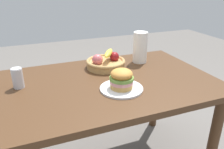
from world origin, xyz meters
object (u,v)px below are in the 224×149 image
plate (121,88)px  paper_towel_roll (140,47)px  sandwich (122,78)px  fruit_basket (106,62)px  soda_can (18,78)px

plate → paper_towel_roll: size_ratio=1.08×
plate → paper_towel_roll: 0.52m
sandwich → fruit_basket: bearing=84.4°
plate → fruit_basket: (0.04, 0.37, 0.04)m
soda_can → paper_towel_roll: size_ratio=0.53×
sandwich → fruit_basket: fruit_basket is taller
plate → soda_can: 0.63m
sandwich → paper_towel_roll: 0.51m
plate → soda_can: (-0.57, 0.25, 0.06)m
sandwich → fruit_basket: 0.37m
fruit_basket → soda_can: bearing=-169.1°
sandwich → paper_towel_roll: size_ratio=0.60×
plate → sandwich: 0.07m
fruit_basket → sandwich: bearing=-95.6°
sandwich → paper_towel_roll: paper_towel_roll is taller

